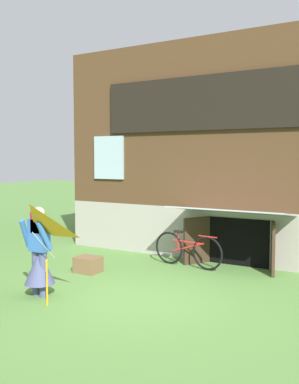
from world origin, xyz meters
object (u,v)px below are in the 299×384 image
(kite, at_px, (30,229))
(bicycle_red, at_px, (188,250))
(wooden_crate, at_px, (88,265))
(person, at_px, (39,259))

(kite, xyz_separation_m, bicycle_red, (1.01, 3.63, -0.89))
(bicycle_red, height_order, wooden_crate, bicycle_red)
(kite, height_order, wooden_crate, kite)
(wooden_crate, bearing_deg, person, -81.00)
(person, relative_size, bicycle_red, 0.91)
(person, xyz_separation_m, kite, (0.31, -0.50, 0.61))
(person, relative_size, wooden_crate, 3.11)
(kite, height_order, bicycle_red, kite)
(bicycle_red, distance_m, wooden_crate, 2.17)
(person, bearing_deg, wooden_crate, 88.23)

